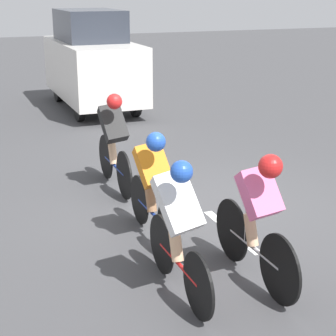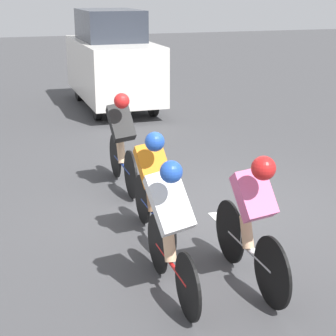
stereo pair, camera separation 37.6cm
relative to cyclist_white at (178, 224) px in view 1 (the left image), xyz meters
name	(u,v)px [view 1 (the left image)]	position (x,y,z in m)	size (l,w,h in m)	color
ground_plane	(201,206)	(-1.24, -2.14, -0.79)	(60.00, 60.00, 0.00)	#424244
lane_stripe_mid	(231,231)	(-1.24, -1.21, -0.79)	(0.12, 1.40, 0.01)	white
lane_stripe_far	(147,162)	(-1.24, -4.41, -0.79)	(0.12, 1.40, 0.01)	white
cyclist_white	(178,224)	(0.00, 0.00, 0.00)	(0.43, 1.61, 1.51)	black
cyclist_pink	(258,214)	(-0.86, 0.03, -0.02)	(0.38, 1.71, 1.48)	black
cyclist_orange	(153,183)	(-0.22, -1.31, -0.03)	(0.39, 1.67, 1.43)	black
cyclist_black	(114,139)	(-0.31, -3.26, 0.00)	(0.38, 1.72, 1.53)	black
support_car	(92,61)	(-1.53, -9.32, 0.41)	(1.70, 4.10, 2.44)	black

